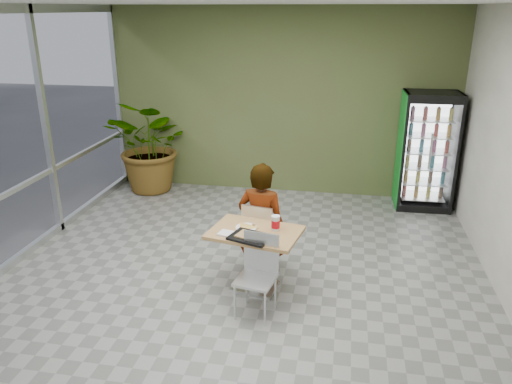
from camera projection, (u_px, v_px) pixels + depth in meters
ground at (238, 288)px, 5.95m from camera, size 7.00×7.00×0.00m
room_envelope at (236, 160)px, 5.40m from camera, size 6.00×7.00×3.20m
dining_table at (255, 248)px, 5.77m from camera, size 1.12×0.88×0.75m
chair_far at (259, 231)px, 6.22m from camera, size 0.46×0.47×0.90m
chair_near at (258, 268)px, 5.36m from camera, size 0.46×0.46×0.90m
seated_woman at (261, 228)px, 6.25m from camera, size 0.69×0.52×1.71m
pizza_plate at (246, 227)px, 5.77m from camera, size 0.35×0.33×0.03m
soda_cup at (276, 223)px, 5.69m from camera, size 0.10×0.10×0.18m
napkin_stack at (226, 233)px, 5.62m from camera, size 0.19×0.19×0.02m
cafeteria_tray at (251, 237)px, 5.51m from camera, size 0.53×0.45×0.03m
beverage_fridge at (427, 151)px, 8.10m from camera, size 0.89×0.70×1.91m
potted_plant at (153, 146)px, 8.87m from camera, size 1.89×1.78×1.68m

